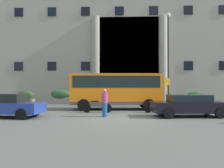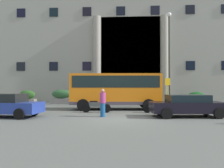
{
  "view_description": "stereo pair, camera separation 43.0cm",
  "coord_description": "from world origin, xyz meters",
  "px_view_note": "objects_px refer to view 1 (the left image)",
  "views": [
    {
      "loc": [
        0.06,
        -12.45,
        1.82
      ],
      "look_at": [
        -0.6,
        6.33,
        2.05
      ],
      "focal_mm": 36.07,
      "sensor_mm": 36.0,
      "label": 1
    },
    {
      "loc": [
        0.49,
        -12.43,
        1.82
      ],
      "look_at": [
        -0.6,
        6.33,
        2.05
      ],
      "focal_mm": 36.07,
      "sensor_mm": 36.0,
      "label": 2
    }
  ],
  "objects_px": {
    "motorcycle_far_end": "(97,106)",
    "pedestrian_man_crossing": "(105,103)",
    "hedge_planter_west": "(103,98)",
    "lamppost_plaza_centre": "(168,53)",
    "hedge_planter_entrance_right": "(150,97)",
    "motorcycle_near_kerb": "(158,106)",
    "parked_compact_extra": "(189,105)",
    "bus_stop_sign": "(167,89)",
    "hedge_planter_entrance_left": "(195,98)",
    "parked_coupe_end": "(4,105)",
    "hedge_planter_east": "(25,97)",
    "orange_minibus": "(116,88)",
    "hedge_planter_far_east": "(60,97)"
  },
  "relations": [
    {
      "from": "parked_coupe_end",
      "to": "motorcycle_near_kerb",
      "type": "relative_size",
      "value": 2.29
    },
    {
      "from": "lamppost_plaza_centre",
      "to": "hedge_planter_east",
      "type": "bearing_deg",
      "value": 171.62
    },
    {
      "from": "lamppost_plaza_centre",
      "to": "motorcycle_near_kerb",
      "type": "bearing_deg",
      "value": -109.23
    },
    {
      "from": "hedge_planter_west",
      "to": "motorcycle_far_end",
      "type": "xyz_separation_m",
      "value": [
        0.07,
        -7.5,
        -0.15
      ]
    },
    {
      "from": "bus_stop_sign",
      "to": "motorcycle_far_end",
      "type": "xyz_separation_m",
      "value": [
        -5.71,
        -3.78,
        -1.12
      ]
    },
    {
      "from": "hedge_planter_entrance_left",
      "to": "motorcycle_near_kerb",
      "type": "distance_m",
      "value": 9.0
    },
    {
      "from": "motorcycle_far_end",
      "to": "pedestrian_man_crossing",
      "type": "relative_size",
      "value": 1.22
    },
    {
      "from": "hedge_planter_entrance_right",
      "to": "hedge_planter_entrance_left",
      "type": "xyz_separation_m",
      "value": [
        4.6,
        0.12,
        -0.12
      ]
    },
    {
      "from": "hedge_planter_west",
      "to": "lamppost_plaza_centre",
      "type": "distance_m",
      "value": 7.94
    },
    {
      "from": "parked_compact_extra",
      "to": "hedge_planter_far_east",
      "type": "bearing_deg",
      "value": 133.35
    },
    {
      "from": "bus_stop_sign",
      "to": "hedge_planter_entrance_left",
      "type": "bearing_deg",
      "value": 45.93
    },
    {
      "from": "parked_compact_extra",
      "to": "motorcycle_far_end",
      "type": "xyz_separation_m",
      "value": [
        -5.82,
        1.94,
        -0.24
      ]
    },
    {
      "from": "motorcycle_far_end",
      "to": "hedge_planter_west",
      "type": "bearing_deg",
      "value": 91.13
    },
    {
      "from": "hedge_planter_entrance_left",
      "to": "parked_compact_extra",
      "type": "distance_m",
      "value": 10.03
    },
    {
      "from": "hedge_planter_west",
      "to": "hedge_planter_east",
      "type": "bearing_deg",
      "value": -180.0
    },
    {
      "from": "lamppost_plaza_centre",
      "to": "pedestrian_man_crossing",
      "type": "bearing_deg",
      "value": -125.83
    },
    {
      "from": "pedestrian_man_crossing",
      "to": "hedge_planter_far_east",
      "type": "bearing_deg",
      "value": -173.66
    },
    {
      "from": "hedge_planter_entrance_right",
      "to": "motorcycle_near_kerb",
      "type": "relative_size",
      "value": 0.83
    },
    {
      "from": "orange_minibus",
      "to": "hedge_planter_entrance_right",
      "type": "relative_size",
      "value": 4.21
    },
    {
      "from": "hedge_planter_entrance_left",
      "to": "parked_coupe_end",
      "type": "relative_size",
      "value": 0.36
    },
    {
      "from": "hedge_planter_far_east",
      "to": "orange_minibus",
      "type": "bearing_deg",
      "value": -42.12
    },
    {
      "from": "motorcycle_near_kerb",
      "to": "orange_minibus",
      "type": "bearing_deg",
      "value": 156.18
    },
    {
      "from": "orange_minibus",
      "to": "hedge_planter_west",
      "type": "bearing_deg",
      "value": 101.38
    },
    {
      "from": "hedge_planter_entrance_right",
      "to": "pedestrian_man_crossing",
      "type": "height_order",
      "value": "pedestrian_man_crossing"
    },
    {
      "from": "motorcycle_near_kerb",
      "to": "hedge_planter_east",
      "type": "bearing_deg",
      "value": 162.06
    },
    {
      "from": "parked_coupe_end",
      "to": "motorcycle_near_kerb",
      "type": "bearing_deg",
      "value": 19.9
    },
    {
      "from": "parked_compact_extra",
      "to": "pedestrian_man_crossing",
      "type": "height_order",
      "value": "pedestrian_man_crossing"
    },
    {
      "from": "hedge_planter_entrance_left",
      "to": "motorcycle_near_kerb",
      "type": "bearing_deg",
      "value": -123.67
    },
    {
      "from": "orange_minibus",
      "to": "parked_compact_extra",
      "type": "height_order",
      "value": "orange_minibus"
    },
    {
      "from": "parked_compact_extra",
      "to": "motorcycle_near_kerb",
      "type": "bearing_deg",
      "value": 124.04
    },
    {
      "from": "hedge_planter_west",
      "to": "parked_compact_extra",
      "type": "xyz_separation_m",
      "value": [
        5.89,
        -9.44,
        0.09
      ]
    },
    {
      "from": "pedestrian_man_crossing",
      "to": "lamppost_plaza_centre",
      "type": "height_order",
      "value": "lamppost_plaza_centre"
    },
    {
      "from": "orange_minibus",
      "to": "bus_stop_sign",
      "type": "relative_size",
      "value": 2.8
    },
    {
      "from": "hedge_planter_far_east",
      "to": "motorcycle_far_end",
      "type": "xyz_separation_m",
      "value": [
        4.59,
        -7.56,
        -0.27
      ]
    },
    {
      "from": "hedge_planter_west",
      "to": "hedge_planter_entrance_left",
      "type": "bearing_deg",
      "value": -0.15
    },
    {
      "from": "hedge_planter_far_east",
      "to": "hedge_planter_entrance_left",
      "type": "xyz_separation_m",
      "value": [
        13.88,
        -0.08,
        -0.1
      ]
    },
    {
      "from": "parked_compact_extra",
      "to": "bus_stop_sign",
      "type": "bearing_deg",
      "value": 86.88
    },
    {
      "from": "hedge_planter_west",
      "to": "parked_coupe_end",
      "type": "distance_m",
      "value": 11.4
    },
    {
      "from": "pedestrian_man_crossing",
      "to": "motorcycle_near_kerb",
      "type": "bearing_deg",
      "value": 99.04
    },
    {
      "from": "hedge_planter_entrance_right",
      "to": "parked_coupe_end",
      "type": "bearing_deg",
      "value": -134.76
    },
    {
      "from": "hedge_planter_entrance_left",
      "to": "parked_coupe_end",
      "type": "distance_m",
      "value": 17.72
    },
    {
      "from": "hedge_planter_west",
      "to": "lamppost_plaza_centre",
      "type": "height_order",
      "value": "lamppost_plaza_centre"
    },
    {
      "from": "pedestrian_man_crossing",
      "to": "orange_minibus",
      "type": "bearing_deg",
      "value": 149.94
    },
    {
      "from": "parked_coupe_end",
      "to": "pedestrian_man_crossing",
      "type": "relative_size",
      "value": 2.79
    },
    {
      "from": "orange_minibus",
      "to": "lamppost_plaza_centre",
      "type": "distance_m",
      "value": 6.68
    },
    {
      "from": "parked_compact_extra",
      "to": "motorcycle_far_end",
      "type": "height_order",
      "value": "parked_compact_extra"
    },
    {
      "from": "hedge_planter_entrance_right",
      "to": "lamppost_plaza_centre",
      "type": "relative_size",
      "value": 0.19
    },
    {
      "from": "hedge_planter_east",
      "to": "lamppost_plaza_centre",
      "type": "bearing_deg",
      "value": -8.38
    },
    {
      "from": "hedge_planter_entrance_right",
      "to": "lamppost_plaza_centre",
      "type": "height_order",
      "value": "lamppost_plaza_centre"
    },
    {
      "from": "bus_stop_sign",
      "to": "hedge_planter_west",
      "type": "relative_size",
      "value": 1.2
    }
  ]
}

